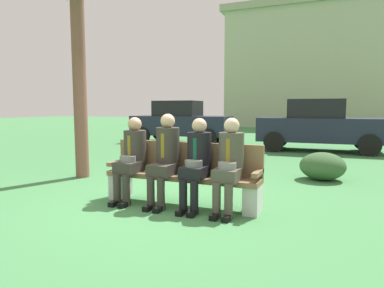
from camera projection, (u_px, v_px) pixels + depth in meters
name	position (u px, v px, depth m)	size (l,w,h in m)	color
ground_plane	(160.00, 203.00, 5.05)	(80.00, 80.00, 0.00)	#3F7B45
park_bench	(183.00, 174.00, 4.97)	(2.30, 0.44, 0.90)	brown
seated_man_leftmost	(132.00, 155.00, 5.12)	(0.34, 0.72, 1.26)	#38332D
seated_man_centerleft	(165.00, 154.00, 4.91)	(0.34, 0.72, 1.32)	#38332D
seated_man_centerright	(197.00, 159.00, 4.71)	(0.34, 0.72, 1.26)	black
seated_man_rightmost	(229.00, 160.00, 4.53)	(0.34, 0.72, 1.27)	#4C473D
palm_tree_tall	(76.00, 4.00, 6.58)	(1.35, 1.40, 4.62)	brown
shrub_near_bench	(323.00, 166.00, 6.64)	(0.87, 0.79, 0.54)	#365931
shrub_mid_lawn	(185.00, 155.00, 7.94)	(1.00, 0.91, 0.62)	#235534
parked_car_near	(181.00, 122.00, 13.66)	(3.97, 1.86, 1.68)	#1E2338
parked_car_far	(319.00, 125.00, 11.01)	(3.96, 1.83, 1.68)	#1E2338
building_backdrop	(328.00, 68.00, 25.67)	(14.64, 8.06, 8.79)	#ADB696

